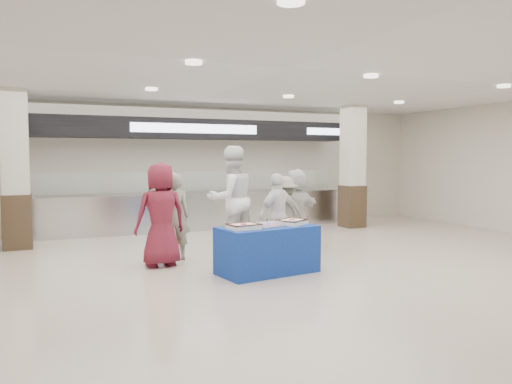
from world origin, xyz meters
name	(u,v)px	position (x,y,z in m)	size (l,w,h in m)	color
ground	(288,275)	(0.00, 0.00, 0.00)	(14.00, 14.00, 0.00)	beige
serving_line	(193,184)	(0.00, 5.40, 1.16)	(8.70, 0.85, 2.80)	#BABCC2
column_left	(16,173)	(-4.00, 4.20, 1.53)	(0.55, 0.55, 3.20)	#332417
column_right	(353,169)	(4.00, 4.20, 1.53)	(0.55, 0.55, 3.20)	#332417
display_table	(267,250)	(-0.23, 0.27, 0.38)	(1.55, 0.78, 0.75)	#153997
sheet_cake_left	(244,226)	(-0.69, 0.15, 0.80)	(0.50, 0.42, 0.10)	white
sheet_cake_right	(292,221)	(0.23, 0.32, 0.80)	(0.59, 0.56, 0.10)	white
cupcake_tray	(269,224)	(-0.22, 0.24, 0.79)	(0.51, 0.43, 0.07)	#A4A3A8
civilian_maroon	(161,215)	(-1.69, 1.43, 0.88)	(0.86, 0.56, 1.76)	maroon
soldier_a	(174,217)	(-1.35, 1.87, 0.78)	(0.57, 0.37, 1.57)	gray
chef_tall	(231,199)	(-0.14, 2.19, 1.03)	(1.00, 0.78, 2.06)	white
chef_short	(278,215)	(0.51, 1.46, 0.77)	(0.91, 0.38, 1.55)	white
soldier_b	(284,214)	(0.79, 1.76, 0.74)	(0.95, 0.55, 1.48)	gray
civilian_white	(296,208)	(1.26, 2.18, 0.81)	(1.50, 0.48, 1.61)	silver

